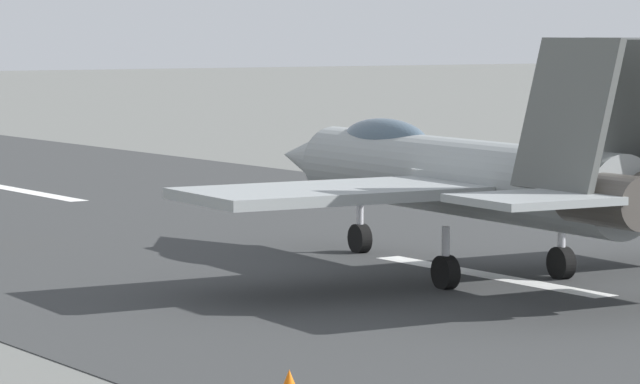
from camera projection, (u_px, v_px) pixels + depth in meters
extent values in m
plane|color=slate|center=(485.00, 276.00, 40.94)|extent=(400.00, 400.00, 0.00)
cube|color=#333535|center=(485.00, 275.00, 40.94)|extent=(240.00, 26.00, 0.02)
cube|color=white|center=(488.00, 275.00, 40.83)|extent=(8.00, 0.70, 0.00)
cube|color=white|center=(29.00, 192.00, 61.87)|extent=(8.00, 0.70, 0.00)
cylinder|color=gray|center=(460.00, 177.00, 40.89)|extent=(11.98, 2.71, 1.81)
cone|color=gray|center=(308.00, 157.00, 47.21)|extent=(2.85, 1.74, 1.54)
ellipsoid|color=#3F5160|center=(385.00, 140.00, 43.72)|extent=(3.67, 1.37, 1.10)
cylinder|color=#47423D|center=(607.00, 200.00, 35.35)|extent=(2.28, 1.26, 1.10)
cube|color=gray|center=(330.00, 193.00, 38.01)|extent=(3.88, 6.64, 0.24)
cube|color=gray|center=(625.00, 177.00, 42.05)|extent=(3.88, 6.64, 0.24)
cube|color=gray|center=(534.00, 199.00, 34.43)|extent=(2.61, 2.97, 0.16)
cube|color=#4F5250|center=(567.00, 115.00, 35.81)|extent=(2.66, 1.14, 3.14)
cube|color=#4F5250|center=(635.00, 112.00, 36.69)|extent=(2.66, 1.14, 3.14)
cylinder|color=silver|center=(360.00, 226.00, 44.99)|extent=(0.18, 0.18, 1.40)
cylinder|color=black|center=(360.00, 239.00, 45.02)|extent=(0.78, 0.36, 0.76)
cylinder|color=silver|center=(446.00, 258.00, 38.69)|extent=(0.18, 0.18, 1.40)
cylinder|color=black|center=(446.00, 272.00, 38.72)|extent=(0.78, 0.36, 0.76)
cylinder|color=silver|center=(561.00, 249.00, 40.27)|extent=(0.18, 0.18, 1.40)
cylinder|color=black|center=(561.00, 263.00, 40.29)|extent=(0.78, 0.36, 0.76)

